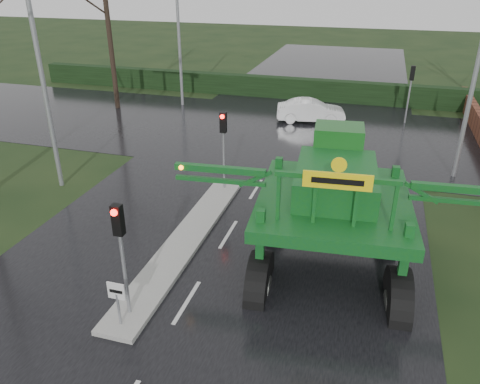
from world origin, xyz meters
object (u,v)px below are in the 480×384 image
(traffic_signal_near, at_px, (120,238))
(traffic_signal_mid, at_px, (223,134))
(crop_sprayer, at_px, (262,206))
(street_light_left_far, at_px, (182,15))
(keep_left_sign, at_px, (117,297))
(street_light_right, at_px, (474,43))
(street_light_left_near, at_px, (43,48))
(white_sedan, at_px, (310,122))
(traffic_signal_far, at_px, (411,82))

(traffic_signal_near, height_order, traffic_signal_mid, same)
(traffic_signal_mid, relative_size, crop_sprayer, 0.35)
(traffic_signal_mid, height_order, street_light_left_far, street_light_left_far)
(keep_left_sign, distance_m, street_light_left_far, 23.11)
(street_light_right, bearing_deg, traffic_signal_near, -126.13)
(street_light_left_near, relative_size, street_light_right, 1.00)
(keep_left_sign, relative_size, white_sedan, 0.32)
(keep_left_sign, distance_m, traffic_signal_far, 22.93)
(street_light_left_far, height_order, white_sedan, street_light_left_far)
(traffic_signal_mid, xyz_separation_m, crop_sprayer, (3.13, -5.93, 0.08))
(keep_left_sign, bearing_deg, white_sedan, 84.11)
(keep_left_sign, bearing_deg, traffic_signal_near, 90.00)
(traffic_signal_far, bearing_deg, street_light_left_far, 0.03)
(street_light_left_near, bearing_deg, keep_left_sign, -47.41)
(traffic_signal_near, height_order, white_sedan, traffic_signal_near)
(crop_sprayer, bearing_deg, street_light_left_near, 151.40)
(keep_left_sign, xyz_separation_m, traffic_signal_far, (7.80, 21.51, 1.53))
(traffic_signal_far, height_order, white_sedan, traffic_signal_far)
(traffic_signal_near, distance_m, street_light_left_near, 10.40)
(keep_left_sign, distance_m, traffic_signal_mid, 9.12)
(street_light_right, xyz_separation_m, white_sedan, (-7.42, 6.59, -5.99))
(street_light_left_far, height_order, crop_sprayer, street_light_left_far)
(keep_left_sign, distance_m, crop_sprayer, 4.67)
(street_light_left_near, bearing_deg, street_light_left_far, 90.00)
(traffic_signal_near, bearing_deg, street_light_right, 53.87)
(street_light_left_far, xyz_separation_m, crop_sprayer, (10.02, -18.43, -3.32))
(street_light_right, bearing_deg, traffic_signal_far, 101.95)
(traffic_signal_far, bearing_deg, keep_left_sign, 70.07)
(traffic_signal_near, distance_m, white_sedan, 19.88)
(keep_left_sign, bearing_deg, traffic_signal_mid, 90.00)
(traffic_signal_mid, height_order, street_light_left_near, street_light_left_near)
(traffic_signal_near, height_order, street_light_right, street_light_right)
(street_light_left_near, bearing_deg, street_light_right, 20.11)
(traffic_signal_mid, distance_m, street_light_left_far, 14.68)
(traffic_signal_far, height_order, crop_sprayer, crop_sprayer)
(white_sedan, bearing_deg, street_light_right, -142.76)
(white_sedan, bearing_deg, crop_sprayer, 172.41)
(street_light_left_near, height_order, white_sedan, street_light_left_near)
(traffic_signal_near, bearing_deg, street_light_left_near, 134.53)
(traffic_signal_far, xyz_separation_m, crop_sprayer, (-4.67, -18.44, 0.08))
(traffic_signal_near, relative_size, street_light_left_far, 0.35)
(crop_sprayer, xyz_separation_m, white_sedan, (-1.06, 17.03, -2.67))
(traffic_signal_mid, relative_size, street_light_left_near, 0.35)
(traffic_signal_near, height_order, crop_sprayer, crop_sprayer)
(street_light_left_far, bearing_deg, crop_sprayer, -61.46)
(traffic_signal_near, distance_m, street_light_right, 16.46)
(traffic_signal_near, xyz_separation_m, white_sedan, (2.07, 19.60, -2.59))
(street_light_right, distance_m, street_light_left_far, 18.24)
(traffic_signal_far, distance_m, white_sedan, 6.44)
(traffic_signal_far, bearing_deg, crop_sprayer, 75.79)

